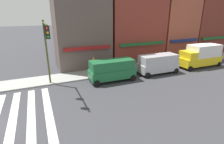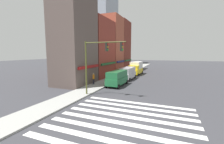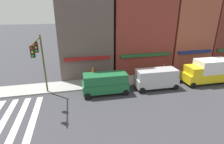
% 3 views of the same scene
% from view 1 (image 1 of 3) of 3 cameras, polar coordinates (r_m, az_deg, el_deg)
% --- Properties ---
extents(storefront_row, '(29.89, 5.30, 14.51)m').
position_cam_1_polar(storefront_row, '(29.20, 13.84, 17.79)').
color(storefront_row, brown).
rests_on(storefront_row, ground_plane).
extents(traffic_signal, '(0.32, 5.03, 6.54)m').
position_cam_1_polar(traffic_signal, '(16.71, -20.60, 9.22)').
color(traffic_signal, '#474C1E').
rests_on(traffic_signal, ground_plane).
extents(van_green, '(5.04, 2.22, 2.34)m').
position_cam_1_polar(van_green, '(19.05, -0.00, 0.81)').
color(van_green, '#1E6638').
rests_on(van_green, ground_plane).
extents(van_silver, '(5.05, 2.22, 2.34)m').
position_cam_1_polar(van_silver, '(22.13, 14.75, 2.77)').
color(van_silver, '#B7B7BC').
rests_on(van_silver, ground_plane).
extents(box_truck_yellow, '(6.23, 2.42, 3.04)m').
position_cam_1_polar(box_truck_yellow, '(27.00, 26.91, 4.85)').
color(box_truck_yellow, yellow).
rests_on(box_truck_yellow, ground_plane).
extents(pedestrian_orange_vest, '(0.32, 0.32, 1.77)m').
position_cam_1_polar(pedestrian_orange_vest, '(22.15, -6.01, 2.73)').
color(pedestrian_orange_vest, '#23232D').
rests_on(pedestrian_orange_vest, sidewalk_left).
extents(pedestrian_red_jacket, '(0.32, 0.32, 1.77)m').
position_cam_1_polar(pedestrian_red_jacket, '(25.86, 15.28, 4.52)').
color(pedestrian_red_jacket, '#23232D').
rests_on(pedestrian_red_jacket, sidewalk_left).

